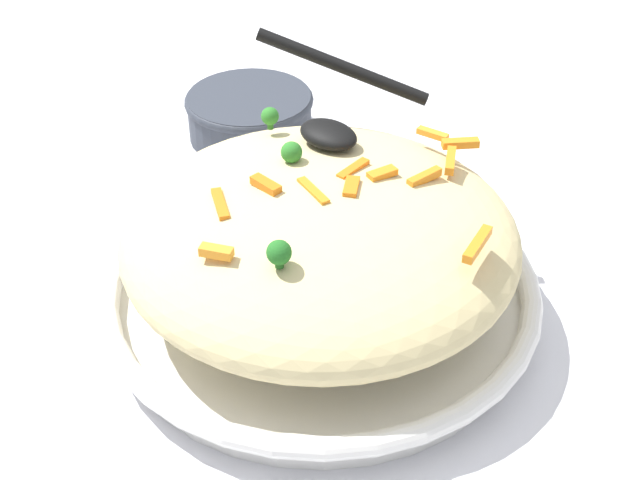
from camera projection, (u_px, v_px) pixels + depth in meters
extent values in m
plane|color=silver|center=(320.00, 311.00, 0.76)|extent=(2.40, 2.40, 0.00)
cylinder|color=white|center=(320.00, 301.00, 0.76)|extent=(0.35, 0.35, 0.02)
torus|color=white|center=(320.00, 284.00, 0.74)|extent=(0.38, 0.38, 0.02)
torus|color=black|center=(320.00, 280.00, 0.74)|extent=(0.37, 0.37, 0.00)
ellipsoid|color=#DBC689|center=(320.00, 236.00, 0.71)|extent=(0.33, 0.33, 0.09)
cube|color=orange|center=(460.00, 143.00, 0.75)|extent=(0.03, 0.03, 0.01)
cube|color=orange|center=(356.00, 171.00, 0.71)|extent=(0.01, 0.04, 0.01)
cube|color=orange|center=(477.00, 244.00, 0.63)|extent=(0.02, 0.04, 0.01)
cube|color=orange|center=(219.00, 253.00, 0.62)|extent=(0.03, 0.02, 0.01)
cube|color=orange|center=(382.00, 173.00, 0.70)|extent=(0.02, 0.03, 0.01)
cube|color=orange|center=(266.00, 185.00, 0.68)|extent=(0.03, 0.01, 0.01)
cube|color=orange|center=(220.00, 204.00, 0.67)|extent=(0.04, 0.03, 0.01)
cube|color=orange|center=(351.00, 187.00, 0.68)|extent=(0.02, 0.03, 0.01)
cube|color=orange|center=(433.00, 134.00, 0.76)|extent=(0.03, 0.01, 0.01)
cube|color=orange|center=(312.00, 191.00, 0.68)|extent=(0.04, 0.02, 0.01)
cube|color=orange|center=(424.00, 177.00, 0.70)|extent=(0.01, 0.03, 0.01)
cube|color=orange|center=(451.00, 160.00, 0.73)|extent=(0.03, 0.03, 0.01)
cylinder|color=#296820|center=(270.00, 125.00, 0.77)|extent=(0.01, 0.01, 0.01)
sphere|color=#2D7A28|center=(270.00, 116.00, 0.77)|extent=(0.02, 0.02, 0.02)
cylinder|color=#205B1C|center=(279.00, 263.00, 0.61)|extent=(0.01, 0.01, 0.01)
sphere|color=#236B23|center=(279.00, 252.00, 0.61)|extent=(0.02, 0.02, 0.02)
cylinder|color=#296820|center=(292.00, 161.00, 0.72)|extent=(0.01, 0.01, 0.01)
sphere|color=#2D7A28|center=(292.00, 152.00, 0.71)|extent=(0.02, 0.02, 0.02)
ellipsoid|color=black|center=(328.00, 134.00, 0.74)|extent=(0.06, 0.04, 0.02)
cylinder|color=black|center=(343.00, 67.00, 0.79)|extent=(0.14, 0.10, 0.06)
cylinder|color=#333842|center=(250.00, 116.00, 0.99)|extent=(0.14, 0.14, 0.05)
torus|color=#333842|center=(249.00, 100.00, 0.98)|extent=(0.15, 0.15, 0.01)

